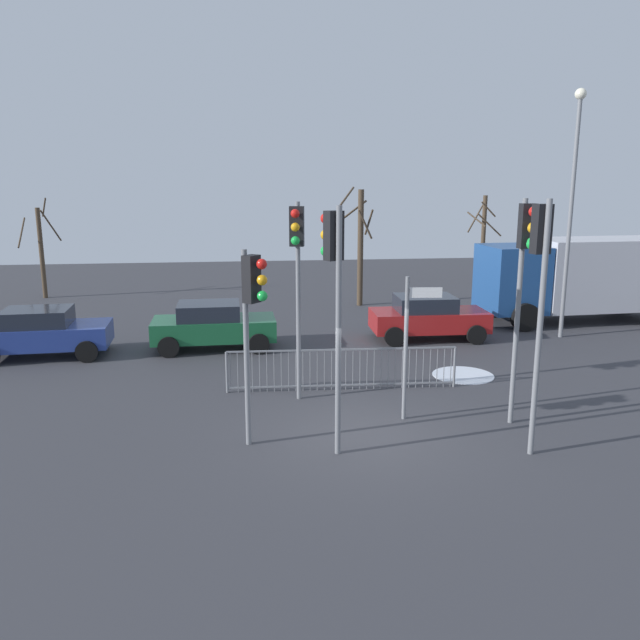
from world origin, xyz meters
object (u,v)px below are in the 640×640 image
(traffic_light_foreground_right, at_px, (334,275))
(street_lamp, at_px, (572,193))
(car_blue_trailing, at_px, (42,332))
(car_red_far, at_px, (428,317))
(traffic_light_rear_right, at_px, (252,305))
(traffic_light_mid_right, at_px, (524,263))
(direction_sign_post, at_px, (409,341))
(traffic_light_foreground_left, at_px, (539,271))
(delivery_truck, at_px, (577,276))
(bare_tree_right, at_px, (41,250))
(traffic_light_mid_left, at_px, (297,258))
(bare_tree_left, at_px, (360,244))
(bare_tree_centre, at_px, (483,237))
(car_green_mid, at_px, (213,325))

(traffic_light_foreground_right, distance_m, street_lamp, 12.26)
(car_blue_trailing, bearing_deg, car_red_far, 0.28)
(traffic_light_rear_right, height_order, traffic_light_mid_right, traffic_light_mid_right)
(direction_sign_post, height_order, car_blue_trailing, direction_sign_post)
(traffic_light_foreground_left, xyz_separation_m, delivery_truck, (7.00, 10.97, -1.81))
(traffic_light_foreground_left, height_order, traffic_light_foreground_right, traffic_light_foreground_left)
(traffic_light_rear_right, relative_size, bare_tree_right, 0.87)
(traffic_light_foreground_right, height_order, traffic_light_mid_left, traffic_light_foreground_right)
(bare_tree_left, relative_size, bare_tree_centre, 1.10)
(car_blue_trailing, bearing_deg, traffic_light_foreground_left, -38.98)
(traffic_light_foreground_left, relative_size, street_lamp, 0.60)
(direction_sign_post, relative_size, car_green_mid, 0.83)
(bare_tree_left, bearing_deg, bare_tree_centre, 34.34)
(car_green_mid, xyz_separation_m, car_blue_trailing, (-5.03, -0.31, 0.00))
(traffic_light_foreground_left, xyz_separation_m, traffic_light_mid_left, (-4.15, 3.46, -0.10))
(direction_sign_post, height_order, street_lamp, street_lamp)
(traffic_light_mid_right, bearing_deg, delivery_truck, -125.20)
(bare_tree_left, relative_size, bare_tree_right, 1.11)
(car_green_mid, bearing_deg, delivery_truck, 8.99)
(traffic_light_mid_left, distance_m, direction_sign_post, 3.19)
(delivery_truck, bearing_deg, car_blue_trailing, 5.45)
(traffic_light_mid_left, relative_size, delivery_truck, 0.66)
(car_blue_trailing, bearing_deg, traffic_light_mid_left, -36.71)
(traffic_light_mid_right, relative_size, car_red_far, 1.25)
(traffic_light_foreground_left, relative_size, traffic_light_foreground_right, 1.03)
(traffic_light_mid_right, bearing_deg, direction_sign_post, -16.86)
(car_blue_trailing, bearing_deg, delivery_truck, 5.36)
(traffic_light_foreground_right, distance_m, direction_sign_post, 2.91)
(street_lamp, height_order, bare_tree_left, street_lamp)
(bare_tree_right, bearing_deg, bare_tree_left, -14.28)
(car_blue_trailing, bearing_deg, traffic_light_rear_right, -53.23)
(traffic_light_foreground_left, distance_m, direction_sign_post, 3.24)
(traffic_light_foreground_right, relative_size, bare_tree_right, 1.06)
(traffic_light_mid_left, relative_size, bare_tree_right, 1.05)
(car_blue_trailing, relative_size, bare_tree_centre, 0.86)
(traffic_light_foreground_left, xyz_separation_m, car_green_mid, (-6.36, 8.62, -2.79))
(traffic_light_mid_left, distance_m, street_lamp, 10.87)
(delivery_truck, bearing_deg, street_lamp, 50.42)
(traffic_light_rear_right, xyz_separation_m, car_blue_trailing, (-6.13, 7.40, -2.10))
(traffic_light_foreground_left, xyz_separation_m, traffic_light_foreground_right, (-3.74, 0.48, -0.09))
(traffic_light_rear_right, xyz_separation_m, traffic_light_mid_left, (1.11, 2.55, 0.58))
(car_blue_trailing, bearing_deg, street_lamp, -1.63)
(traffic_light_foreground_right, height_order, bare_tree_left, bare_tree_left)
(car_blue_trailing, xyz_separation_m, street_lamp, (16.68, 0.37, 4.04))
(traffic_light_mid_right, height_order, bare_tree_left, bare_tree_left)
(street_lamp, bearing_deg, traffic_light_rear_right, -143.64)
(traffic_light_foreground_right, height_order, street_lamp, street_lamp)
(traffic_light_rear_right, distance_m, car_green_mid, 8.07)
(bare_tree_centre, relative_size, bare_tree_right, 1.00)
(street_lamp, bearing_deg, bare_tree_left, 131.55)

